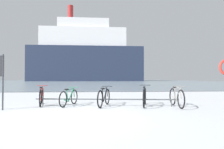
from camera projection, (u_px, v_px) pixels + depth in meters
The scene contains 8 objects.
ground at pixel (96, 82), 59.34m from camera, with size 80.00×132.00×0.08m.
bike_rack at pixel (106, 99), 7.68m from camera, with size 5.80×0.67×0.31m.
bicycle_0 at pixel (41, 96), 7.90m from camera, with size 0.51×1.66×0.83m.
bicycle_1 at pixel (69, 97), 7.82m from camera, with size 0.62×1.58×0.75m.
bicycle_2 at pixel (104, 97), 7.71m from camera, with size 0.64×1.65×0.80m.
bicycle_3 at pixel (144, 97), 7.71m from camera, with size 0.62×1.70×0.85m.
bicycle_4 at pixel (177, 97), 7.48m from camera, with size 0.46×1.68×0.84m.
ferry_ship at pixel (86, 56), 70.99m from camera, with size 40.96×11.97×28.27m.
Camera 1 is at (1.16, -5.67, 1.15)m, focal length 30.33 mm.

